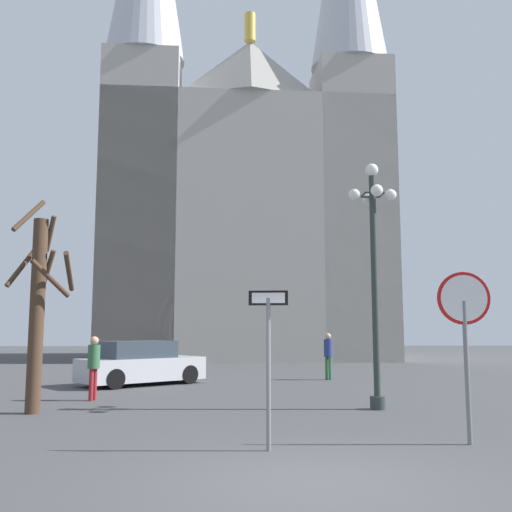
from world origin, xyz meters
The scene contains 9 objects.
ground_plane centered at (0.00, 0.00, 0.00)m, with size 120.00×120.00×0.00m, color #424244.
cathedral centered at (-0.25, 30.74, 11.07)m, with size 18.28×14.11×35.57m.
stop_sign centered at (2.89, 2.27, 2.02)m, with size 0.89×0.09×2.84m.
one_way_arrow_sign centered at (-0.43, 1.91, 1.55)m, with size 0.63×0.12×2.49m.
street_lamp centered at (2.42, 6.51, 3.56)m, with size 1.19×1.19×5.96m.
bare_tree centered at (-5.47, 6.14, 2.44)m, with size 1.55×1.54×5.00m.
parked_car_near_silver centered at (-4.16, 12.84, 0.70)m, with size 4.32×3.98×1.48m.
pedestrian_walking centered at (-4.72, 8.49, 1.02)m, with size 0.32×0.32×1.69m.
pedestrian_standing centered at (2.57, 14.60, 1.05)m, with size 0.32×0.32×1.73m.
Camera 1 is at (-0.98, -7.38, 1.87)m, focal length 40.75 mm.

